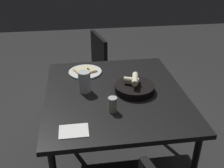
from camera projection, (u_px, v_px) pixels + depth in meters
name	position (u px, v px, depth m)	size (l,w,h in m)	color
dining_table	(115.00, 100.00, 1.83)	(0.94, 1.06, 0.76)	black
pizza_plate	(85.00, 72.00, 2.06)	(0.26, 0.26, 0.04)	white
bread_basket	(134.00, 87.00, 1.80)	(0.27, 0.27, 0.11)	black
beer_glass	(85.00, 83.00, 1.78)	(0.08, 0.08, 0.15)	silver
pepper_shaker	(113.00, 105.00, 1.58)	(0.05, 0.05, 0.09)	#BFB299
napkin	(74.00, 131.00, 1.43)	(0.16, 0.12, 0.00)	white
chair_far	(88.00, 71.00, 2.73)	(0.53, 0.53, 0.84)	black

